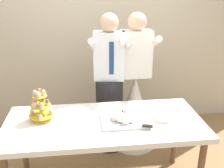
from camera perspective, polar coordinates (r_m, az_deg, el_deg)
rear_wall at (r=3.58m, az=-4.06°, el=13.23°), size 5.20×0.10×2.90m
dessert_table at (r=2.41m, az=-1.71°, el=-9.69°), size 1.80×0.80×0.78m
cupcake_stand at (r=2.43m, az=-15.42°, el=-4.91°), size 0.23×0.23×0.31m
main_cake_tray at (r=2.35m, az=2.70°, el=-7.43°), size 0.43×0.33×0.13m
plate_stack at (r=2.44m, az=11.30°, el=-6.84°), size 0.19×0.19×0.07m
person_groom at (r=3.05m, az=-0.58°, el=-1.89°), size 0.52×0.54×1.66m
person_bride at (r=3.20m, az=4.98°, el=-3.98°), size 0.56×0.56×1.66m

